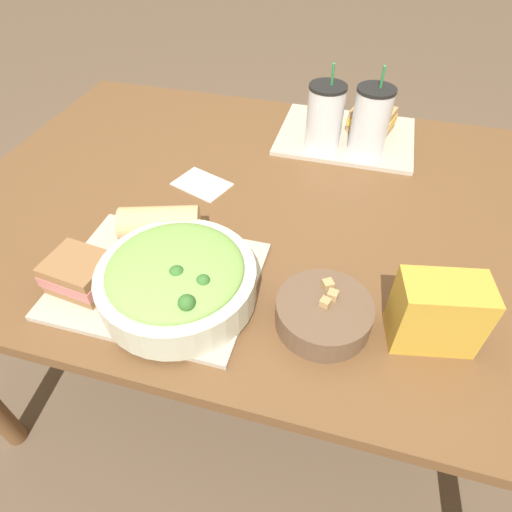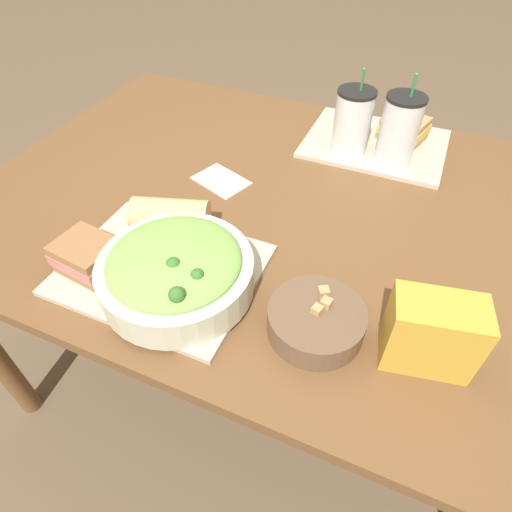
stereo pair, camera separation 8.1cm
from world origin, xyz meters
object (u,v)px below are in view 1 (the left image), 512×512
object	(u,v)px
salad_bowl	(177,278)
drink_cup_dark	(324,119)
sandwich_far	(372,120)
soup_bowl	(324,313)
drink_cup_red	(370,123)
chip_bag	(437,313)
napkin_folded	(202,184)
baguette_near	(161,224)
sandwich_near	(80,273)

from	to	relation	value
salad_bowl	drink_cup_dark	xyz separation A→B (m)	(0.17, 0.62, 0.03)
sandwich_far	drink_cup_dark	world-z (taller)	drink_cup_dark
soup_bowl	sandwich_far	size ratio (longest dim) A/B	1.22
drink_cup_red	chip_bag	xyz separation A→B (m)	(0.16, -0.59, -0.03)
drink_cup_dark	drink_cup_red	world-z (taller)	drink_cup_red
sandwich_far	napkin_folded	world-z (taller)	sandwich_far
salad_bowl	baguette_near	xyz separation A→B (m)	(-0.10, 0.14, -0.01)
salad_bowl	soup_bowl	size ratio (longest dim) A/B	1.69
salad_bowl	drink_cup_red	xyz separation A→B (m)	(0.30, 0.62, 0.04)
soup_bowl	drink_cup_dark	xyz separation A→B (m)	(-0.10, 0.61, 0.06)
chip_bag	napkin_folded	bearing A→B (deg)	137.86
sandwich_near	napkin_folded	size ratio (longest dim) A/B	0.81
sandwich_near	chip_bag	world-z (taller)	chip_bag
drink_cup_red	napkin_folded	world-z (taller)	drink_cup_red
baguette_near	drink_cup_dark	distance (m)	0.55
salad_bowl	chip_bag	size ratio (longest dim) A/B	1.88
salad_bowl	soup_bowl	xyz separation A→B (m)	(0.27, 0.02, -0.03)
salad_bowl	baguette_near	distance (m)	0.17
soup_bowl	baguette_near	world-z (taller)	baguette_near
salad_bowl	soup_bowl	distance (m)	0.28
salad_bowl	chip_bag	bearing A→B (deg)	4.26
salad_bowl	sandwich_near	distance (m)	0.20
baguette_near	drink_cup_red	xyz separation A→B (m)	(0.39, 0.48, 0.04)
sandwich_near	drink_cup_red	xyz separation A→B (m)	(0.49, 0.65, 0.05)
sandwich_near	sandwich_far	xyz separation A→B (m)	(0.49, 0.78, 0.00)
salad_bowl	sandwich_near	size ratio (longest dim) A/B	2.28
sandwich_near	drink_cup_red	size ratio (longest dim) A/B	0.55
chip_bag	napkin_folded	distance (m)	0.65
sandwich_near	chip_bag	size ratio (longest dim) A/B	0.83
soup_bowl	chip_bag	xyz separation A→B (m)	(0.19, 0.02, 0.04)
soup_bowl	baguette_near	xyz separation A→B (m)	(-0.37, 0.13, 0.02)
sandwich_far	drink_cup_dark	xyz separation A→B (m)	(-0.13, -0.13, 0.05)
sandwich_far	chip_bag	distance (m)	0.74
drink_cup_dark	drink_cup_red	distance (m)	0.12
sandwich_near	napkin_folded	xyz separation A→B (m)	(0.10, 0.39, -0.04)
napkin_folded	sandwich_far	bearing A→B (deg)	44.33
sandwich_far	drink_cup_red	distance (m)	0.14
baguette_near	napkin_folded	bearing A→B (deg)	-18.70
salad_bowl	sandwich_far	size ratio (longest dim) A/B	2.07
sandwich_near	baguette_near	world-z (taller)	baguette_near
sandwich_far	drink_cup_red	xyz separation A→B (m)	(-0.00, -0.13, 0.05)
chip_bag	napkin_folded	size ratio (longest dim) A/B	0.97
napkin_folded	drink_cup_red	bearing A→B (deg)	33.30
baguette_near	sandwich_far	bearing A→B (deg)	-50.91
drink_cup_dark	chip_bag	world-z (taller)	drink_cup_dark
napkin_folded	chip_bag	bearing A→B (deg)	-31.13
baguette_near	drink_cup_red	distance (m)	0.62
salad_bowl	napkin_folded	bearing A→B (deg)	104.34
sandwich_near	drink_cup_dark	world-z (taller)	drink_cup_dark
sandwich_near	salad_bowl	bearing A→B (deg)	13.78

